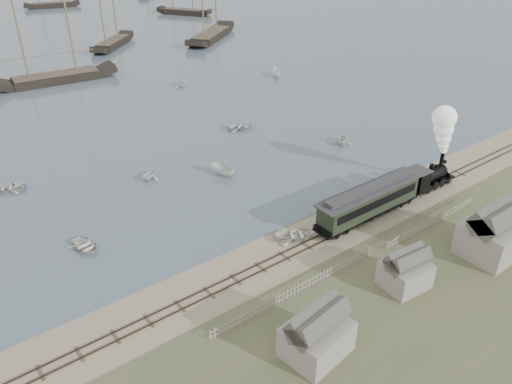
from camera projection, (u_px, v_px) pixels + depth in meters
ground at (301, 234)px, 53.65m from camera, size 600.00×600.00×0.00m
rail_track at (314, 242)px, 52.24m from camera, size 120.00×1.80×0.16m
picket_fence_west at (299, 293)px, 45.41m from camera, size 19.00×0.10×1.20m
picket_fence_east at (431, 226)px, 54.97m from camera, size 15.00×0.10×1.20m
shed_left at (315, 352)px, 39.43m from camera, size 5.00×4.00×4.10m
shed_mid at (403, 285)px, 46.38m from camera, size 4.00×3.50×3.60m
shed_right at (488, 253)px, 50.73m from camera, size 6.00×5.00×5.10m
locomotive at (440, 152)px, 60.59m from camera, size 8.03×3.00×10.02m
passenger_coach at (369, 200)px, 55.40m from camera, size 14.64×2.82×3.55m
beached_dinghy at (295, 235)px, 52.68m from camera, size 4.80×5.35×0.91m
rowboat_0 at (85, 246)px, 50.96m from camera, size 4.27×3.34×0.81m
rowboat_1 at (149, 174)px, 63.85m from camera, size 3.43×3.61×1.49m
rowboat_2 at (223, 171)px, 64.73m from camera, size 3.99×2.54×1.44m
rowboat_3 at (241, 127)px, 78.29m from camera, size 4.88×5.34×0.91m
rowboat_4 at (342, 139)px, 73.27m from camera, size 4.29×4.31×1.72m
rowboat_5 at (277, 73)px, 102.46m from camera, size 4.03×3.55×1.52m
rowboat_6 at (8, 187)px, 61.49m from camera, size 4.30×4.84×0.83m
rowboat_7 at (180, 83)px, 96.49m from camera, size 3.72×3.54×1.53m
schooner_2 at (47, 31)px, 94.53m from camera, size 23.98×7.56×20.00m
schooner_3 at (108, 5)px, 119.36m from camera, size 16.33×15.76×20.00m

